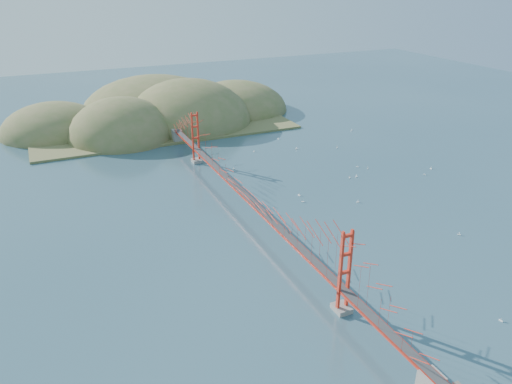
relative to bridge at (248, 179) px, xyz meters
name	(u,v)px	position (x,y,z in m)	size (l,w,h in m)	color
ground	(249,216)	(0.00, -0.18, -7.01)	(320.00, 320.00, 0.00)	#325365
bridge	(248,179)	(0.00, 0.00, 0.00)	(2.20, 94.40, 12.00)	gray
far_headlands	(163,119)	(2.21, 68.33, -7.01)	(84.00, 58.00, 25.00)	olive
sailboat_2	(358,202)	(21.07, -3.60, -6.86)	(0.59, 0.59, 0.65)	white
sailboat_3	(233,169)	(6.00, 22.15, -6.86)	(0.62, 0.58, 0.69)	white
sailboat_5	(431,168)	(46.06, 4.39, -6.85)	(0.56, 0.64, 0.72)	white
sailboat_15	(278,139)	(24.73, 37.43, -6.86)	(0.50, 0.56, 0.64)	white
sailboat_11	(424,174)	(42.31, 2.29, -6.87)	(0.55, 0.55, 0.58)	white
sailboat_0	(299,195)	(12.43, 3.75, -6.85)	(0.58, 0.65, 0.73)	white
sailboat_12	(254,151)	(14.93, 30.98, -6.87)	(0.51, 0.45, 0.58)	white
sailboat_17	(352,130)	(46.46, 35.85, -6.87)	(0.49, 0.41, 0.57)	white
sailboat_7	(297,149)	(25.21, 28.33, -6.85)	(0.64, 0.55, 0.74)	white
sailboat_6	(459,234)	(28.98, -21.12, -6.86)	(0.61, 0.61, 0.64)	white
sailboat_10	(501,320)	(17.05, -40.18, -6.86)	(0.47, 0.55, 0.63)	white
sailboat_4	(368,168)	(33.21, 10.14, -6.87)	(0.53, 0.53, 0.56)	white
sailboat_8	(356,176)	(28.16, 7.16, -6.85)	(0.63, 0.58, 0.70)	white
sailboat_14	(350,177)	(26.47, 7.25, -6.85)	(0.69, 0.69, 0.72)	white
sailboat_16	(303,201)	(11.61, 0.86, -6.86)	(0.65, 0.65, 0.69)	white
sailboat_1	(357,166)	(31.78, 12.02, -6.87)	(0.58, 0.58, 0.61)	white
sailboat_9	(337,148)	(34.75, 25.00, -6.85)	(0.67, 0.67, 0.70)	white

